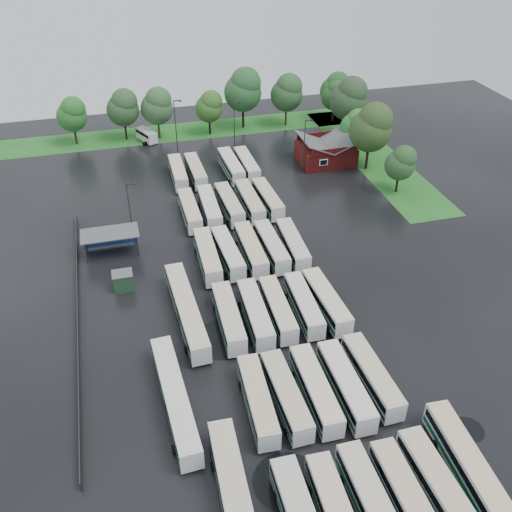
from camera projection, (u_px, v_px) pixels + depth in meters
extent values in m
plane|color=black|center=(266.00, 328.00, 70.13)|extent=(160.00, 160.00, 0.00)
cube|color=maroon|center=(326.00, 154.00, 108.31)|extent=(10.00, 8.00, 3.40)
cube|color=#4C4F51|center=(314.00, 142.00, 106.30)|extent=(5.07, 8.60, 2.19)
cube|color=#4C4F51|center=(339.00, 140.00, 107.36)|extent=(5.07, 8.60, 2.19)
cube|color=maroon|center=(334.00, 151.00, 103.88)|extent=(9.00, 0.20, 1.20)
cube|color=silver|center=(323.00, 162.00, 104.49)|extent=(1.60, 0.12, 1.20)
cylinder|color=#2D2D30|center=(86.00, 253.00, 80.63)|extent=(0.16, 0.16, 3.40)
cylinder|color=#2D2D30|center=(137.00, 246.00, 82.17)|extent=(0.16, 0.16, 3.40)
cylinder|color=#2D2D30|center=(86.00, 241.00, 83.18)|extent=(0.16, 0.16, 3.40)
cylinder|color=#2D2D30|center=(135.00, 235.00, 84.71)|extent=(0.16, 0.16, 3.40)
cube|color=#4C4F51|center=(109.00, 233.00, 81.65)|extent=(8.20, 4.20, 0.15)
cube|color=navy|center=(111.00, 237.00, 84.24)|extent=(7.60, 0.08, 2.60)
cube|color=#1A3B20|center=(123.00, 281.00, 75.98)|extent=(2.50, 2.00, 2.50)
cube|color=#4C4F51|center=(122.00, 273.00, 75.24)|extent=(2.70, 2.20, 0.12)
cube|color=#20671E|center=(192.00, 131.00, 122.07)|extent=(80.00, 10.00, 0.01)
cube|color=#20671E|center=(373.00, 156.00, 111.40)|extent=(10.00, 50.00, 0.01)
cube|color=#2D2D30|center=(78.00, 314.00, 71.42)|extent=(0.10, 50.00, 1.20)
cylinder|color=black|center=(288.00, 494.00, 51.27)|extent=(2.42, 0.91, 0.91)
cube|color=beige|center=(338.00, 507.00, 47.44)|extent=(2.58, 10.74, 0.11)
cylinder|color=black|center=(321.00, 489.00, 51.70)|extent=(2.34, 0.88, 0.88)
cube|color=silver|center=(372.00, 504.00, 49.08)|extent=(2.37, 11.18, 2.56)
cube|color=black|center=(372.00, 500.00, 48.79)|extent=(2.42, 10.73, 0.82)
cube|color=#0C4D34|center=(371.00, 508.00, 49.40)|extent=(2.41, 10.96, 0.56)
cube|color=beige|center=(373.00, 495.00, 48.33)|extent=(2.27, 10.84, 0.11)
cylinder|color=black|center=(354.00, 477.00, 52.65)|extent=(2.37, 0.89, 0.89)
cube|color=silver|center=(407.00, 500.00, 49.36)|extent=(2.38, 11.15, 2.55)
cube|color=black|center=(408.00, 497.00, 49.07)|extent=(2.44, 10.70, 0.82)
cube|color=#123C29|center=(406.00, 504.00, 49.68)|extent=(2.43, 10.93, 0.56)
cube|color=#CFB491|center=(410.00, 491.00, 48.61)|extent=(2.29, 10.81, 0.11)
cylinder|color=black|center=(387.00, 474.00, 52.91)|extent=(2.37, 0.89, 0.89)
cube|color=silver|center=(438.00, 488.00, 50.30)|extent=(2.58, 11.41, 2.60)
cube|color=black|center=(439.00, 484.00, 50.00)|extent=(2.63, 10.95, 0.83)
cube|color=#0E4D33|center=(437.00, 492.00, 50.62)|extent=(2.62, 11.18, 0.57)
cube|color=#CFB28D|center=(441.00, 479.00, 49.53)|extent=(2.48, 11.06, 0.11)
cylinder|color=black|center=(416.00, 463.00, 53.93)|extent=(2.42, 0.91, 0.91)
cube|color=silver|center=(258.00, 400.00, 58.61)|extent=(2.81, 11.03, 2.51)
cube|color=black|center=(258.00, 397.00, 58.33)|extent=(2.84, 10.60, 0.80)
cube|color=#0E422A|center=(258.00, 404.00, 58.93)|extent=(2.85, 10.81, 0.55)
cube|color=#D2BA8E|center=(258.00, 391.00, 57.88)|extent=(2.70, 10.70, 0.11)
cylinder|color=black|center=(267.00, 435.00, 56.54)|extent=(2.32, 0.87, 0.87)
cylinder|color=black|center=(249.00, 384.00, 62.11)|extent=(2.32, 0.87, 0.87)
cube|color=silver|center=(286.00, 395.00, 59.12)|extent=(2.54, 11.05, 2.52)
cube|color=black|center=(286.00, 392.00, 58.84)|extent=(2.58, 10.62, 0.81)
cube|color=#08432C|center=(286.00, 399.00, 59.44)|extent=(2.58, 10.84, 0.55)
cube|color=#CAB790|center=(286.00, 387.00, 58.38)|extent=(2.44, 10.72, 0.11)
cylinder|color=black|center=(296.00, 430.00, 57.04)|extent=(2.34, 0.88, 0.88)
cylinder|color=black|center=(276.00, 379.00, 62.64)|extent=(2.34, 0.88, 0.88)
cube|color=silver|center=(315.00, 390.00, 59.74)|extent=(2.47, 11.23, 2.57)
cube|color=black|center=(316.00, 386.00, 59.45)|extent=(2.52, 10.78, 0.82)
cube|color=#07432D|center=(315.00, 393.00, 60.06)|extent=(2.51, 11.00, 0.56)
cube|color=beige|center=(316.00, 381.00, 58.98)|extent=(2.37, 10.89, 0.11)
cylinder|color=black|center=(327.00, 424.00, 57.62)|extent=(2.38, 0.90, 0.90)
cylinder|color=black|center=(304.00, 374.00, 63.32)|extent=(2.38, 0.90, 0.90)
cube|color=silver|center=(345.00, 385.00, 60.19)|extent=(2.40, 11.39, 2.61)
cube|color=black|center=(346.00, 382.00, 59.89)|extent=(2.45, 10.93, 0.83)
cube|color=#174832|center=(345.00, 389.00, 60.51)|extent=(2.44, 11.16, 0.57)
cube|color=beige|center=(347.00, 376.00, 59.42)|extent=(2.30, 11.05, 0.11)
cylinder|color=black|center=(358.00, 420.00, 58.03)|extent=(2.42, 0.91, 0.91)
cylinder|color=black|center=(332.00, 370.00, 63.82)|extent=(2.42, 0.91, 0.91)
cube|color=silver|center=(372.00, 376.00, 61.36)|extent=(2.59, 11.12, 2.54)
cube|color=black|center=(372.00, 373.00, 61.07)|extent=(2.64, 10.68, 0.81)
cube|color=#0B3B29|center=(371.00, 380.00, 61.68)|extent=(2.63, 10.90, 0.56)
cube|color=beige|center=(373.00, 367.00, 60.62)|extent=(2.49, 10.79, 0.11)
cylinder|color=black|center=(385.00, 409.00, 59.27)|extent=(2.35, 0.89, 0.89)
cylinder|color=black|center=(357.00, 361.00, 64.90)|extent=(2.35, 0.89, 0.89)
cube|color=silver|center=(229.00, 317.00, 69.24)|extent=(2.69, 11.28, 2.57)
cube|color=black|center=(228.00, 314.00, 68.94)|extent=(2.74, 10.84, 0.82)
cube|color=#0A4631|center=(229.00, 321.00, 69.56)|extent=(2.73, 11.06, 0.57)
cube|color=beige|center=(228.00, 309.00, 68.48)|extent=(2.59, 10.94, 0.11)
cylinder|color=black|center=(236.00, 345.00, 67.11)|extent=(2.38, 0.90, 0.90)
cylinder|color=black|center=(223.00, 307.00, 72.82)|extent=(2.38, 0.90, 0.90)
cube|color=silver|center=(255.00, 314.00, 69.79)|extent=(2.69, 11.27, 2.57)
cube|color=black|center=(255.00, 311.00, 69.50)|extent=(2.74, 10.82, 0.82)
cube|color=#123E2A|center=(255.00, 317.00, 70.11)|extent=(2.73, 11.05, 0.56)
cube|color=beige|center=(255.00, 305.00, 69.04)|extent=(2.59, 10.93, 0.11)
cylinder|color=black|center=(263.00, 341.00, 67.67)|extent=(2.38, 0.90, 0.90)
cylinder|color=black|center=(248.00, 304.00, 73.37)|extent=(2.38, 0.90, 0.90)
cube|color=silver|center=(278.00, 309.00, 70.63)|extent=(2.53, 10.89, 2.48)
cube|color=black|center=(278.00, 306.00, 70.35)|extent=(2.57, 10.45, 0.79)
cube|color=#083C25|center=(278.00, 312.00, 70.94)|extent=(2.57, 10.67, 0.55)
cube|color=beige|center=(278.00, 301.00, 69.90)|extent=(2.43, 10.56, 0.11)
cylinder|color=black|center=(286.00, 335.00, 68.58)|extent=(2.30, 0.87, 0.87)
cylinder|color=black|center=(270.00, 300.00, 74.10)|extent=(2.30, 0.87, 0.87)
cube|color=silver|center=(304.00, 305.00, 71.33)|extent=(2.61, 10.86, 2.47)
cube|color=black|center=(304.00, 302.00, 71.05)|extent=(2.65, 10.43, 0.79)
cube|color=#14402E|center=(303.00, 308.00, 71.64)|extent=(2.65, 10.64, 0.54)
cube|color=beige|center=(304.00, 297.00, 70.61)|extent=(2.51, 10.53, 0.11)
cylinder|color=black|center=(312.00, 330.00, 69.29)|extent=(2.29, 0.86, 0.86)
cylinder|color=black|center=(295.00, 296.00, 74.78)|extent=(2.29, 0.86, 0.86)
cube|color=silver|center=(326.00, 301.00, 71.79)|extent=(2.80, 11.31, 2.57)
cube|color=black|center=(326.00, 298.00, 71.50)|extent=(2.84, 10.86, 0.82)
cube|color=#0C452F|center=(326.00, 305.00, 72.12)|extent=(2.84, 11.08, 0.57)
cube|color=beige|center=(327.00, 293.00, 71.04)|extent=(2.70, 10.97, 0.11)
cylinder|color=black|center=(336.00, 327.00, 69.67)|extent=(2.38, 0.90, 0.90)
cylinder|color=black|center=(316.00, 292.00, 75.38)|extent=(2.38, 0.90, 0.90)
cube|color=silver|center=(208.00, 256.00, 79.98)|extent=(2.70, 11.49, 2.62)
cube|color=black|center=(207.00, 253.00, 79.68)|extent=(2.75, 11.03, 0.84)
cube|color=#08412D|center=(208.00, 260.00, 80.31)|extent=(2.75, 11.26, 0.58)
cube|color=beige|center=(207.00, 248.00, 79.21)|extent=(2.60, 11.14, 0.11)
cylinder|color=black|center=(213.00, 279.00, 77.82)|extent=(2.43, 0.91, 0.91)
cylinder|color=black|center=(203.00, 250.00, 83.63)|extent=(2.43, 0.91, 0.91)
cube|color=silver|center=(228.00, 253.00, 80.83)|extent=(2.77, 11.02, 2.51)
cube|color=black|center=(228.00, 250.00, 80.55)|extent=(2.80, 10.59, 0.80)
cube|color=#093F27|center=(228.00, 256.00, 81.14)|extent=(2.80, 10.81, 0.55)
cube|color=beige|center=(228.00, 245.00, 80.09)|extent=(2.66, 10.69, 0.11)
cylinder|color=black|center=(234.00, 274.00, 78.76)|extent=(2.32, 0.87, 0.87)
cylinder|color=black|center=(223.00, 247.00, 84.32)|extent=(2.32, 0.87, 0.87)
cube|color=silver|center=(251.00, 249.00, 81.41)|extent=(2.42, 11.39, 2.61)
cube|color=black|center=(251.00, 246.00, 81.11)|extent=(2.47, 10.93, 0.83)
cube|color=#0D4931|center=(251.00, 253.00, 81.73)|extent=(2.46, 11.16, 0.57)
cube|color=beige|center=(251.00, 241.00, 80.64)|extent=(2.32, 11.05, 0.11)
cylinder|color=black|center=(257.00, 271.00, 79.25)|extent=(2.42, 0.91, 0.91)
cylinder|color=black|center=(245.00, 243.00, 85.04)|extent=(2.42, 0.91, 0.91)
cube|color=silver|center=(271.00, 247.00, 82.09)|extent=(2.50, 11.15, 2.55)
cube|color=black|center=(271.00, 244.00, 81.80)|extent=(2.55, 10.70, 0.81)
cube|color=#0A3A24|center=(271.00, 250.00, 82.40)|extent=(2.54, 10.93, 0.56)
cube|color=beige|center=(271.00, 239.00, 81.34)|extent=(2.40, 10.81, 0.11)
cylinder|color=black|center=(278.00, 268.00, 79.98)|extent=(2.36, 0.89, 0.89)
cylinder|color=black|center=(265.00, 241.00, 85.64)|extent=(2.36, 0.89, 0.89)
cube|color=silver|center=(293.00, 244.00, 82.54)|extent=(2.73, 11.11, 2.53)
cube|color=black|center=(293.00, 242.00, 82.26)|extent=(2.76, 10.67, 0.81)
cube|color=#134C33|center=(292.00, 248.00, 82.86)|extent=(2.76, 10.89, 0.56)
cube|color=beige|center=(293.00, 237.00, 81.80)|extent=(2.62, 10.78, 0.11)
cylinder|color=black|center=(300.00, 265.00, 80.45)|extent=(2.34, 0.88, 0.88)
cylinder|color=black|center=(285.00, 239.00, 86.07)|extent=(2.34, 0.88, 0.88)
cube|color=silver|center=(190.00, 211.00, 90.65)|extent=(2.31, 10.92, 2.50)
cube|color=black|center=(190.00, 208.00, 90.36)|extent=(2.36, 10.48, 0.80)
cube|color=#194C37|center=(190.00, 214.00, 90.96)|extent=(2.36, 10.70, 0.55)
cube|color=beige|center=(189.00, 203.00, 89.91)|extent=(2.22, 10.59, 0.11)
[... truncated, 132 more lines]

